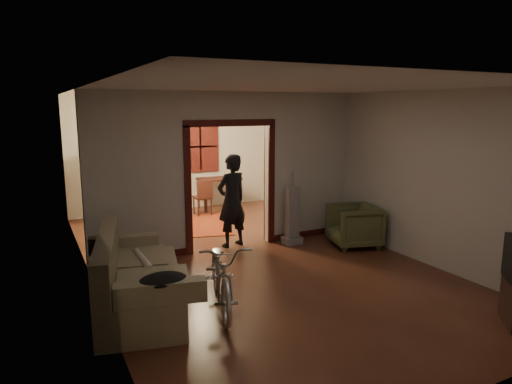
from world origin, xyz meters
TOP-DOWN VIEW (x-y plane):
  - floor at (0.00, 0.00)m, footprint 5.00×8.50m
  - ceiling at (0.00, 0.00)m, footprint 5.00×8.50m
  - wall_back at (0.00, 4.25)m, footprint 5.00×0.02m
  - wall_left at (-2.50, 0.00)m, footprint 0.02×8.50m
  - wall_right at (2.50, 0.00)m, footprint 0.02×8.50m
  - partition_wall at (0.00, 0.75)m, footprint 5.00×0.14m
  - door_casing at (0.00, 0.75)m, footprint 1.74×0.20m
  - far_window at (0.70, 4.21)m, footprint 0.98×0.06m
  - chandelier at (0.00, 2.50)m, footprint 0.24×0.24m
  - light_switch at (1.05, 0.68)m, footprint 0.08×0.01m
  - sofa at (-2.05, -1.11)m, footprint 1.43×2.34m
  - rolled_paper at (-1.95, -0.81)m, footprint 0.10×0.81m
  - jacket at (-2.00, -2.02)m, footprint 0.53×0.40m
  - bicycle at (-1.13, -1.55)m, footprint 1.07×1.86m
  - armchair at (2.05, -0.24)m, footprint 1.04×1.02m
  - vacuum at (1.11, 0.40)m, footprint 0.40×0.35m
  - person at (0.05, 0.78)m, footprint 0.71×0.56m
  - oriental_rug at (-0.09, 2.50)m, footprint 1.90×2.23m
  - locker at (-1.38, 3.78)m, footprint 0.81×0.46m
  - globe at (-1.38, 3.78)m, footprint 0.27×0.27m
  - desk at (1.05, 3.84)m, footprint 1.06×0.61m
  - desk_chair at (0.42, 3.36)m, footprint 0.43×0.43m

SIDE VIEW (x-z plane):
  - floor at x=0.00m, z-range -0.01..0.01m
  - oriental_rug at x=-0.09m, z-range 0.00..0.01m
  - desk at x=1.05m, z-range 0.00..0.77m
  - armchair at x=2.05m, z-range 0.00..0.77m
  - desk_chair at x=0.42m, z-range 0.00..0.85m
  - bicycle at x=-1.13m, z-range 0.00..0.92m
  - sofa at x=-2.05m, z-range 0.00..1.00m
  - rolled_paper at x=-1.95m, z-range 0.48..0.58m
  - vacuum at x=1.11m, z-range 0.00..1.09m
  - jacket at x=-2.00m, z-range 0.60..0.76m
  - locker at x=-1.38m, z-range 0.00..1.60m
  - person at x=0.05m, z-range 0.00..1.71m
  - door_casing at x=0.00m, z-range -0.06..2.26m
  - light_switch at x=1.05m, z-range 1.19..1.31m
  - wall_back at x=0.00m, z-range 0.00..2.80m
  - wall_left at x=-2.50m, z-range 0.00..2.80m
  - wall_right at x=2.50m, z-range 0.00..2.80m
  - partition_wall at x=0.00m, z-range 0.00..2.80m
  - far_window at x=0.70m, z-range 0.91..2.19m
  - globe at x=-1.38m, z-range 1.80..2.08m
  - chandelier at x=0.00m, z-range 2.23..2.47m
  - ceiling at x=0.00m, z-range 2.79..2.80m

